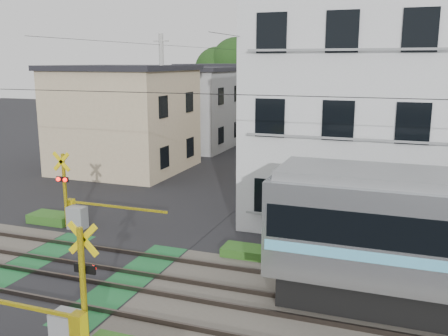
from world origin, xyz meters
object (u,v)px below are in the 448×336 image
at_px(apartment_block, 382,107).
at_px(crossing_signal_near, 69,322).
at_px(crossing_signal_far, 76,211).
at_px(pedestrian, 312,128).

bearing_deg(apartment_block, crossing_signal_near, -114.22).
height_order(crossing_signal_near, apartment_block, apartment_block).
bearing_deg(crossing_signal_near, apartment_block, 65.78).
distance_m(crossing_signal_near, crossing_signal_far, 8.95).
distance_m(crossing_signal_near, pedestrian, 34.51).
relative_size(crossing_signal_far, apartment_block, 0.46).
bearing_deg(crossing_signal_far, pedestrian, 80.71).
bearing_deg(crossing_signal_near, pedestrian, 91.21).
xyz_separation_m(crossing_signal_near, pedestrian, (-0.73, 34.50, 0.16)).
height_order(apartment_block, pedestrian, apartment_block).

